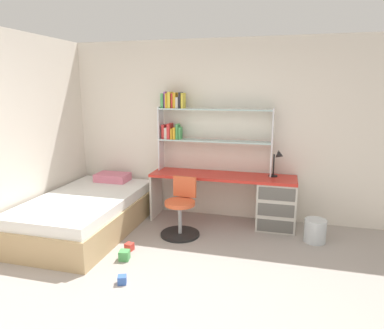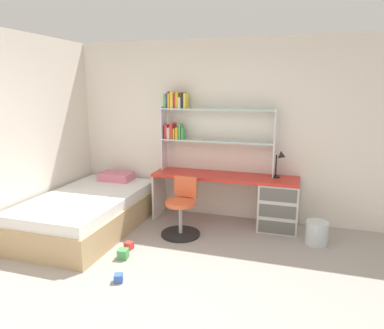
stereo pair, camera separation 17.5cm
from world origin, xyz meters
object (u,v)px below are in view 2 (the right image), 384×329
Objects in this scene: desk at (263,200)px; toy_block_blue_0 at (119,278)px; desk_lamp at (281,160)px; toy_block_red_1 at (129,246)px; bookshelf_hutch at (199,124)px; waste_bin at (317,233)px; toy_block_green_2 at (123,254)px; bed_platform at (89,212)px; swivel_chair at (181,213)px.

desk reaches higher than toy_block_blue_0.
desk_lamp is 2.28m from toy_block_red_1.
desk_lamp is (1.18, -0.08, -0.45)m from bookshelf_hutch.
toy_block_red_1 reaches higher than toy_block_blue_0.
bookshelf_hutch is at bearing 69.55° from toy_block_red_1.
toy_block_blue_0 is (-1.94, -1.53, -0.10)m from waste_bin.
bookshelf_hutch reaches higher than waste_bin.
bookshelf_hutch is 2.11m from toy_block_green_2.
waste_bin is 2.47m from toy_block_blue_0.
swivel_chair is at bearing 8.94° from bed_platform.
toy_block_red_1 is (0.82, -0.41, -0.20)m from bed_platform.
waste_bin is 3.47× the size of toy_block_blue_0.
toy_block_blue_0 is 0.73m from toy_block_red_1.
desk reaches higher than toy_block_red_1.
bed_platform is at bearing 133.85° from toy_block_blue_0.
desk_lamp is 1.05m from waste_bin.
desk is at bearing 153.81° from waste_bin.
waste_bin is at bearing -16.20° from bookshelf_hutch.
swivel_chair is at bearing -152.34° from desk_lamp.
toy_block_green_2 reaches higher than toy_block_blue_0.
bookshelf_hutch is at bearing 171.90° from desk.
bed_platform is 3.03m from waste_bin.
desk_lamp is (0.21, 0.06, 0.56)m from desk.
waste_bin reaches higher than toy_block_green_2.
toy_block_green_2 is at bearing -134.97° from desk.
desk is at bearing 45.03° from toy_block_green_2.
toy_block_red_1 is at bearing -127.37° from swivel_chair.
desk reaches higher than toy_block_green_2.
toy_block_red_1 is at bearing -26.61° from bed_platform.
bed_platform is (-1.28, -0.20, -0.05)m from swivel_chair.
desk_lamp is at bearing 27.66° from swivel_chair.
desk_lamp reaches higher than waste_bin.
swivel_chair is at bearing -172.61° from waste_bin.
toy_block_green_2 is at bearing -36.67° from bed_platform.
bookshelf_hutch reaches higher than desk_lamp.
swivel_chair is 9.00× the size of toy_block_blue_0.
desk is 2.69× the size of swivel_chair.
desk is 2.04m from toy_block_green_2.
swivel_chair is at bearing 80.23° from toy_block_blue_0.
toy_block_red_1 is at bearing 109.25° from toy_block_blue_0.
toy_block_red_1 is 0.24m from toy_block_green_2.
bookshelf_hutch is 1.97m from toy_block_red_1.
toy_block_blue_0 is 0.76× the size of toy_block_green_2.
swivel_chair is 1.30m from bed_platform.
waste_bin is at bearing -39.16° from desk_lamp.
waste_bin is at bearing -26.19° from desk.
swivel_chair is 8.49× the size of toy_block_red_1.
desk_lamp is 4.26× the size of toy_block_red_1.
desk is at bearing 56.93° from toy_block_blue_0.
toy_block_green_2 is (-1.42, -1.42, -0.35)m from desk.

